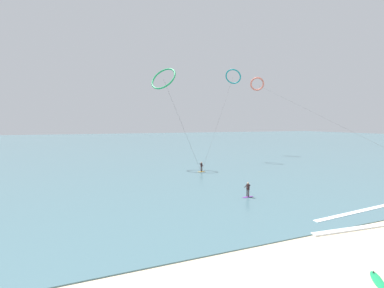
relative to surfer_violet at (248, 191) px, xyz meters
name	(u,v)px	position (x,y,z in m)	size (l,w,h in m)	color
sea_water	(118,143)	(-4.82, 89.81, -0.78)	(400.00, 200.00, 0.08)	#476B75
surfer_violet	(248,191)	(0.00, 0.00, 0.00)	(1.40, 0.61, 1.70)	purple
surfer_amber	(201,168)	(1.31, 16.00, 0.00)	(1.40, 0.61, 1.70)	orange
kite_coral	(257,84)	(25.13, 34.14, 17.70)	(3.81, 44.40, 20.35)	#EA7260
kite_teal	(233,77)	(13.29, 26.33, 17.61)	(13.97, 12.41, 19.99)	teal
kite_emerald	(163,79)	(-3.36, 22.73, 15.63)	(7.46, 9.70, 18.61)	#199351
surfboard_spare	(378,280)	(-2.36, -15.81, -0.78)	(1.65, 1.76, 0.20)	#199351
wave_crest_near	(367,227)	(4.12, -10.69, -0.76)	(10.41, 0.50, 0.12)	white
wave_crest_mid	(375,208)	(9.56, -7.75, -0.76)	(16.87, 0.50, 0.12)	white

